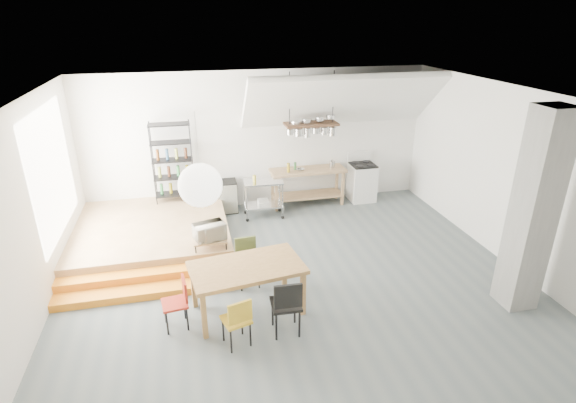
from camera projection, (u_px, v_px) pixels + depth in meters
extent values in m
plane|color=#566164|center=(295.00, 278.00, 7.98)|extent=(8.00, 8.00, 0.00)
cube|color=silver|center=(259.00, 140.00, 10.50)|extent=(8.00, 0.04, 3.20)
cube|color=silver|center=(29.00, 218.00, 6.52)|extent=(0.04, 7.00, 3.20)
cube|color=silver|center=(507.00, 176.00, 8.20)|extent=(0.04, 7.00, 3.20)
cube|color=white|center=(296.00, 96.00, 6.74)|extent=(8.00, 7.00, 0.02)
cube|color=white|center=(342.00, 101.00, 9.97)|extent=(4.40, 1.44, 1.32)
cube|color=white|center=(52.00, 172.00, 7.80)|extent=(0.02, 2.50, 2.20)
cube|color=olive|center=(153.00, 233.00, 9.18)|extent=(3.00, 3.00, 0.40)
cube|color=orange|center=(148.00, 291.00, 7.48)|extent=(3.00, 0.35, 0.13)
cube|color=orange|center=(149.00, 277.00, 7.77)|extent=(3.00, 0.35, 0.27)
cube|color=slate|center=(533.00, 212.00, 6.71)|extent=(0.50, 0.50, 3.20)
cube|color=olive|center=(308.00, 170.00, 10.70)|extent=(1.80, 0.60, 0.06)
cube|color=olive|center=(307.00, 195.00, 10.94)|extent=(1.70, 0.55, 0.04)
cube|color=olive|center=(337.00, 182.00, 11.24)|extent=(0.06, 0.06, 0.86)
cube|color=olive|center=(273.00, 188.00, 10.90)|extent=(0.06, 0.06, 0.86)
cube|color=olive|center=(343.00, 188.00, 10.85)|extent=(0.06, 0.06, 0.86)
cube|color=olive|center=(276.00, 194.00, 10.50)|extent=(0.06, 0.06, 0.86)
cube|color=white|center=(362.00, 183.00, 11.16)|extent=(0.60, 0.60, 0.90)
cube|color=black|center=(363.00, 165.00, 10.97)|extent=(0.58, 0.58, 0.03)
cube|color=white|center=(359.00, 156.00, 11.18)|extent=(0.60, 0.05, 0.25)
cylinder|color=black|center=(366.00, 162.00, 11.12)|extent=(0.18, 0.18, 0.02)
cylinder|color=black|center=(356.00, 162.00, 11.06)|extent=(0.18, 0.18, 0.02)
cylinder|color=black|center=(371.00, 165.00, 10.87)|extent=(0.18, 0.18, 0.02)
cylinder|color=black|center=(360.00, 166.00, 10.81)|extent=(0.18, 0.18, 0.02)
cube|color=#402A19|center=(311.00, 124.00, 10.06)|extent=(1.20, 0.50, 0.05)
cylinder|color=black|center=(289.00, 99.00, 9.73)|extent=(0.02, 0.02, 1.15)
cylinder|color=black|center=(333.00, 97.00, 9.94)|extent=(0.02, 0.02, 1.15)
cylinder|color=silver|center=(290.00, 132.00, 9.97)|extent=(0.16, 0.16, 0.12)
cylinder|color=silver|center=(299.00, 132.00, 10.02)|extent=(0.20, 0.20, 0.16)
cylinder|color=silver|center=(307.00, 133.00, 10.07)|extent=(0.16, 0.16, 0.20)
cylinder|color=silver|center=(316.00, 130.00, 10.09)|extent=(0.20, 0.20, 0.12)
cylinder|color=silver|center=(324.00, 131.00, 10.14)|extent=(0.16, 0.16, 0.16)
cylinder|color=silver|center=(333.00, 131.00, 10.19)|extent=(0.20, 0.20, 0.20)
cylinder|color=black|center=(192.00, 158.00, 10.18)|extent=(0.02, 0.02, 1.80)
cylinder|color=black|center=(153.00, 161.00, 10.00)|extent=(0.02, 0.02, 1.80)
cylinder|color=black|center=(192.00, 163.00, 9.86)|extent=(0.02, 0.02, 1.80)
cylinder|color=black|center=(153.00, 166.00, 9.68)|extent=(0.02, 0.02, 1.80)
cube|color=black|center=(176.00, 194.00, 10.22)|extent=(0.88, 0.38, 0.02)
cube|color=black|center=(174.00, 177.00, 10.07)|extent=(0.88, 0.38, 0.02)
cube|color=black|center=(172.00, 160.00, 9.91)|extent=(0.88, 0.38, 0.02)
cube|color=black|center=(171.00, 142.00, 9.75)|extent=(0.88, 0.38, 0.02)
cube|color=black|center=(169.00, 124.00, 9.60)|extent=(0.88, 0.38, 0.03)
cylinder|color=#388D47|center=(175.00, 188.00, 10.17)|extent=(0.07, 0.07, 0.24)
cylinder|color=olive|center=(174.00, 171.00, 10.01)|extent=(0.07, 0.07, 0.24)
cylinder|color=brown|center=(172.00, 154.00, 9.86)|extent=(0.07, 0.07, 0.24)
cube|color=olive|center=(210.00, 240.00, 8.15)|extent=(0.60, 0.40, 0.03)
cylinder|color=black|center=(224.00, 238.00, 8.39)|extent=(0.02, 0.02, 0.13)
cylinder|color=black|center=(195.00, 241.00, 8.28)|extent=(0.02, 0.02, 0.13)
cylinder|color=black|center=(226.00, 246.00, 8.08)|extent=(0.02, 0.02, 0.13)
cylinder|color=black|center=(196.00, 250.00, 7.97)|extent=(0.02, 0.02, 0.13)
sphere|color=white|center=(200.00, 185.00, 6.07)|extent=(0.60, 0.60, 0.60)
cube|color=olive|center=(247.00, 268.00, 6.82)|extent=(1.82, 1.19, 0.06)
cube|color=olive|center=(284.00, 268.00, 7.58)|extent=(0.08, 0.08, 0.74)
cube|color=olive|center=(194.00, 286.00, 7.07)|extent=(0.08, 0.08, 0.74)
cube|color=olive|center=(303.00, 294.00, 6.89)|extent=(0.08, 0.08, 0.74)
cube|color=olive|center=(204.00, 316.00, 6.38)|extent=(0.08, 0.08, 0.74)
cube|color=gold|center=(236.00, 320.00, 6.25)|extent=(0.45, 0.45, 0.04)
cube|color=gold|center=(240.00, 312.00, 6.03)|extent=(0.34, 0.13, 0.32)
cylinder|color=black|center=(231.00, 341.00, 6.15)|extent=(0.03, 0.03, 0.40)
cylinder|color=black|center=(250.00, 334.00, 6.28)|extent=(0.03, 0.03, 0.40)
cylinder|color=black|center=(223.00, 329.00, 6.38)|extent=(0.03, 0.03, 0.40)
cylinder|color=black|center=(242.00, 323.00, 6.51)|extent=(0.03, 0.03, 0.40)
cube|color=black|center=(286.00, 304.00, 6.47)|extent=(0.44, 0.44, 0.04)
cube|color=black|center=(288.00, 296.00, 6.20)|extent=(0.40, 0.06, 0.37)
cylinder|color=black|center=(276.00, 327.00, 6.38)|extent=(0.03, 0.03, 0.46)
cylinder|color=black|center=(299.00, 324.00, 6.44)|extent=(0.03, 0.03, 0.46)
cylinder|color=black|center=(273.00, 312.00, 6.69)|extent=(0.03, 0.03, 0.46)
cylinder|color=black|center=(295.00, 310.00, 6.75)|extent=(0.03, 0.03, 0.46)
cube|color=#4F5A2B|center=(248.00, 263.00, 7.62)|extent=(0.40, 0.40, 0.04)
cube|color=#4F5A2B|center=(245.00, 246.00, 7.68)|extent=(0.37, 0.06, 0.34)
cylinder|color=black|center=(255.00, 268.00, 7.88)|extent=(0.03, 0.03, 0.42)
cylinder|color=black|center=(238.00, 271.00, 7.80)|extent=(0.03, 0.03, 0.42)
cylinder|color=black|center=(259.00, 277.00, 7.61)|extent=(0.03, 0.03, 0.42)
cylinder|color=black|center=(241.00, 280.00, 7.53)|extent=(0.03, 0.03, 0.42)
cube|color=#AF2819|center=(175.00, 304.00, 6.59)|extent=(0.41, 0.41, 0.04)
cube|color=#AF2819|center=(185.00, 288.00, 6.56)|extent=(0.08, 0.35, 0.32)
cylinder|color=black|center=(187.00, 319.00, 6.59)|extent=(0.03, 0.03, 0.40)
cylinder|color=black|center=(185.00, 308.00, 6.85)|extent=(0.03, 0.03, 0.40)
cylinder|color=black|center=(167.00, 323.00, 6.50)|extent=(0.03, 0.03, 0.40)
cylinder|color=black|center=(165.00, 312.00, 6.75)|extent=(0.03, 0.03, 0.40)
cube|color=silver|center=(263.00, 182.00, 10.06)|extent=(0.89, 0.52, 0.04)
cube|color=silver|center=(264.00, 205.00, 10.28)|extent=(0.89, 0.52, 0.03)
cylinder|color=silver|center=(280.00, 194.00, 10.48)|extent=(0.03, 0.03, 0.83)
sphere|color=black|center=(280.00, 210.00, 10.64)|extent=(0.08, 0.08, 0.08)
cylinder|color=silver|center=(245.00, 197.00, 10.35)|extent=(0.03, 0.03, 0.83)
sphere|color=black|center=(246.00, 212.00, 10.50)|extent=(0.08, 0.08, 0.08)
cylinder|color=silver|center=(283.00, 201.00, 10.10)|extent=(0.03, 0.03, 0.83)
sphere|color=black|center=(283.00, 217.00, 10.25)|extent=(0.08, 0.08, 0.08)
cylinder|color=silver|center=(247.00, 204.00, 9.96)|extent=(0.03, 0.03, 0.83)
sphere|color=black|center=(247.00, 220.00, 10.12)|extent=(0.08, 0.08, 0.08)
cube|color=black|center=(227.00, 196.00, 10.53)|extent=(0.44, 0.44, 0.75)
imported|color=beige|center=(209.00, 231.00, 8.08)|extent=(0.62, 0.50, 0.30)
imported|color=silver|center=(300.00, 170.00, 10.59)|extent=(0.23, 0.23, 0.05)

